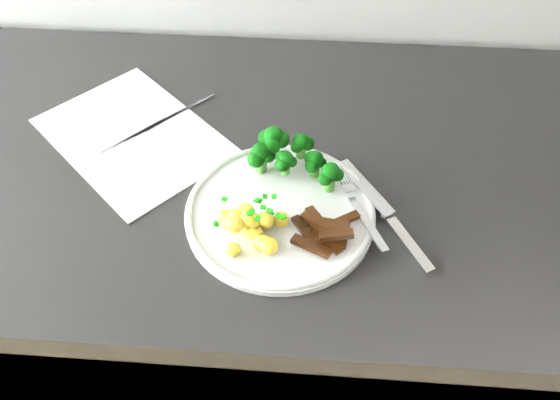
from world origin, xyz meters
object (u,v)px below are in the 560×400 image
at_px(broccoli, 289,153).
at_px(fork, 361,211).
at_px(beef_strips, 325,231).
at_px(potatoes, 251,225).
at_px(counter, 236,317).
at_px(recipe_paper, 133,136).
at_px(knife, 395,226).
at_px(plate, 280,212).

bearing_deg(broccoli, fork, -36.55).
relative_size(beef_strips, fork, 0.61).
xyz_separation_m(potatoes, beef_strips, (0.09, 0.00, -0.01)).
height_order(counter, potatoes, potatoes).
height_order(counter, fork, fork).
distance_m(counter, potatoes, 0.50).
relative_size(recipe_paper, beef_strips, 3.82).
bearing_deg(potatoes, fork, 15.52).
distance_m(broccoli, knife, 0.17).
height_order(plate, beef_strips, beef_strips).
relative_size(counter, plate, 9.75).
xyz_separation_m(plate, fork, (0.10, 0.00, 0.01)).
relative_size(recipe_paper, broccoli, 2.60).
xyz_separation_m(broccoli, knife, (0.14, -0.09, -0.03)).
xyz_separation_m(beef_strips, knife, (0.09, 0.02, -0.01)).
xyz_separation_m(plate, potatoes, (-0.03, -0.04, 0.02)).
distance_m(counter, beef_strips, 0.51).
relative_size(recipe_paper, plate, 1.35).
bearing_deg(recipe_paper, fork, -22.02).
xyz_separation_m(potatoes, fork, (0.14, 0.04, -0.01)).
height_order(counter, broccoli, broccoli).
distance_m(potatoes, fork, 0.14).
xyz_separation_m(fork, knife, (0.04, -0.01, -0.01)).
xyz_separation_m(broccoli, beef_strips, (0.05, -0.11, -0.02)).
bearing_deg(beef_strips, counter, 139.66).
xyz_separation_m(recipe_paper, broccoli, (0.23, -0.06, 0.04)).
height_order(recipe_paper, fork, fork).
bearing_deg(potatoes, recipe_paper, 138.42).
xyz_separation_m(counter, beef_strips, (0.15, -0.13, 0.47)).
bearing_deg(potatoes, beef_strips, 0.76).
height_order(plate, potatoes, potatoes).
height_order(counter, knife, knife).
relative_size(counter, potatoes, 26.27).
distance_m(plate, knife, 0.15).
relative_size(broccoli, beef_strips, 1.47).
height_order(fork, knife, fork).
bearing_deg(recipe_paper, counter, -16.65).
relative_size(potatoes, beef_strips, 1.05).
bearing_deg(beef_strips, recipe_paper, 149.15).
bearing_deg(plate, broccoli, 84.82).
relative_size(recipe_paper, fork, 2.34).
height_order(potatoes, beef_strips, potatoes).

